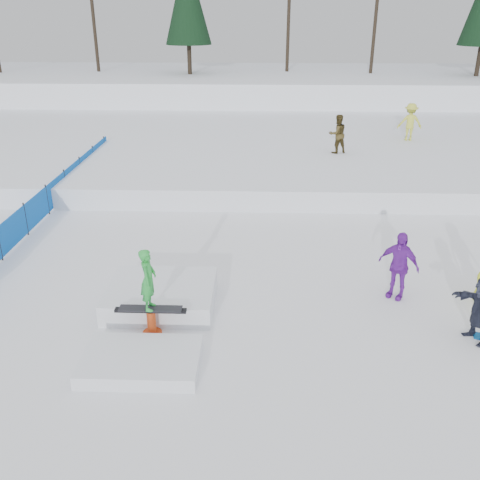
{
  "coord_description": "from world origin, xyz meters",
  "views": [
    {
      "loc": [
        0.95,
        -11.06,
        6.82
      ],
      "look_at": [
        0.5,
        2.0,
        1.1
      ],
      "focal_mm": 40.0,
      "sensor_mm": 36.0,
      "label": 1
    }
  ],
  "objects_px": {
    "walker_ygreen": "(410,122)",
    "jib_rail_feature": "(156,309)",
    "safety_fence": "(47,200)",
    "spectator_purple": "(398,265)",
    "walker_olive": "(338,134)"
  },
  "relations": [
    {
      "from": "safety_fence",
      "to": "spectator_purple",
      "type": "bearing_deg",
      "value": -26.81
    },
    {
      "from": "walker_ygreen",
      "to": "walker_olive",
      "type": "bearing_deg",
      "value": 37.46
    },
    {
      "from": "walker_ygreen",
      "to": "safety_fence",
      "type": "bearing_deg",
      "value": 33.41
    },
    {
      "from": "safety_fence",
      "to": "walker_olive",
      "type": "distance_m",
      "value": 12.54
    },
    {
      "from": "jib_rail_feature",
      "to": "safety_fence",
      "type": "bearing_deg",
      "value": 126.46
    },
    {
      "from": "jib_rail_feature",
      "to": "walker_olive",
      "type": "bearing_deg",
      "value": 65.66
    },
    {
      "from": "safety_fence",
      "to": "jib_rail_feature",
      "type": "height_order",
      "value": "jib_rail_feature"
    },
    {
      "from": "walker_ygreen",
      "to": "spectator_purple",
      "type": "bearing_deg",
      "value": 78.22
    },
    {
      "from": "safety_fence",
      "to": "walker_ygreen",
      "type": "distance_m",
      "value": 17.15
    },
    {
      "from": "safety_fence",
      "to": "jib_rail_feature",
      "type": "bearing_deg",
      "value": -53.54
    },
    {
      "from": "walker_ygreen",
      "to": "jib_rail_feature",
      "type": "bearing_deg",
      "value": 61.27
    },
    {
      "from": "safety_fence",
      "to": "walker_olive",
      "type": "height_order",
      "value": "walker_olive"
    },
    {
      "from": "safety_fence",
      "to": "walker_ygreen",
      "type": "bearing_deg",
      "value": 30.21
    },
    {
      "from": "walker_ygreen",
      "to": "jib_rail_feature",
      "type": "distance_m",
      "value": 18.35
    },
    {
      "from": "walker_olive",
      "to": "spectator_purple",
      "type": "distance_m",
      "value": 11.58
    }
  ]
}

